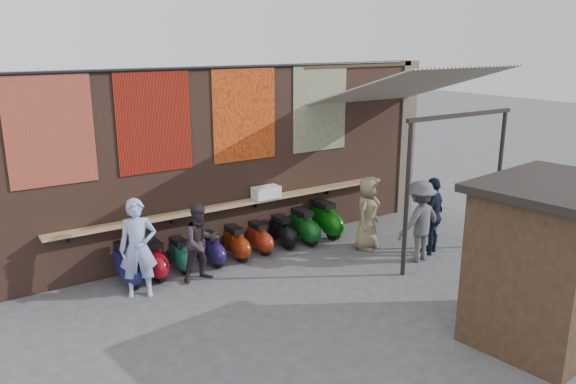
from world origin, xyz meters
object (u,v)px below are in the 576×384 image
(shopper_navy, at_px, (432,216))
(scooter_stool_8, at_px, (326,220))
(diner_right, at_px, (201,243))
(shopper_grey, at_px, (419,221))
(scooter_stool_1, at_px, (153,260))
(shopper_tan, at_px, (368,213))
(scooter_stool_2, at_px, (181,255))
(scooter_stool_6, at_px, (283,232))
(market_stall, at_px, (549,266))
(scooter_stool_4, at_px, (236,243))
(scooter_stool_3, at_px, (212,249))
(diner_left, at_px, (138,248))
(scooter_stool_0, at_px, (127,265))
(shelf_box, at_px, (266,192))
(scooter_stool_7, at_px, (304,227))
(scooter_stool_5, at_px, (260,238))

(shopper_navy, bearing_deg, scooter_stool_8, -80.65)
(diner_right, relative_size, shopper_grey, 0.89)
(scooter_stool_1, xyz_separation_m, shopper_tan, (4.55, -1.09, 0.44))
(scooter_stool_2, xyz_separation_m, scooter_stool_6, (2.47, 0.01, 0.01))
(scooter_stool_2, distance_m, market_stall, 6.73)
(scooter_stool_4, relative_size, shopper_navy, 0.43)
(scooter_stool_1, xyz_separation_m, scooter_stool_3, (1.26, -0.02, -0.05))
(scooter_stool_2, distance_m, diner_right, 0.79)
(scooter_stool_3, xyz_separation_m, diner_left, (-1.74, -0.58, 0.58))
(scooter_stool_3, distance_m, diner_right, 0.88)
(scooter_stool_4, distance_m, diner_right, 1.28)
(scooter_stool_0, xyz_separation_m, scooter_stool_3, (1.78, 0.01, -0.06))
(scooter_stool_8, bearing_deg, shelf_box, 169.79)
(diner_right, bearing_deg, shelf_box, 22.91)
(scooter_stool_7, relative_size, diner_left, 0.45)
(scooter_stool_0, height_order, scooter_stool_6, scooter_stool_0)
(diner_left, bearing_deg, scooter_stool_7, 29.11)
(scooter_stool_5, height_order, diner_left, diner_left)
(scooter_stool_8, relative_size, shopper_tan, 0.54)
(shopper_navy, bearing_deg, shopper_grey, -7.77)
(scooter_stool_4, xyz_separation_m, scooter_stool_7, (1.76, -0.01, 0.04))
(scooter_stool_2, relative_size, shopper_navy, 0.41)
(scooter_stool_0, xyz_separation_m, scooter_stool_6, (3.57, 0.07, -0.05))
(scooter_stool_7, bearing_deg, shopper_navy, -46.09)
(scooter_stool_5, relative_size, scooter_stool_8, 0.79)
(shelf_box, xyz_separation_m, scooter_stool_8, (1.47, -0.27, -0.83))
(shelf_box, height_order, scooter_stool_4, shelf_box)
(scooter_stool_2, xyz_separation_m, diner_left, (-1.05, -0.63, 0.58))
(shelf_box, xyz_separation_m, diner_left, (-3.25, -0.90, -0.34))
(scooter_stool_3, xyz_separation_m, scooter_stool_4, (0.56, -0.00, 0.01))
(scooter_stool_6, bearing_deg, scooter_stool_2, -179.86)
(scooter_stool_5, height_order, shopper_tan, shopper_tan)
(scooter_stool_0, relative_size, scooter_stool_2, 1.20)
(shopper_tan, bearing_deg, scooter_stool_7, 104.71)
(scooter_stool_4, height_order, shopper_tan, shopper_tan)
(shopper_grey, height_order, shopper_tan, shopper_grey)
(shopper_tan, distance_m, market_stall, 4.49)
(scooter_stool_0, bearing_deg, diner_right, -24.10)
(shopper_navy, bearing_deg, scooter_stool_4, -50.92)
(shelf_box, height_order, scooter_stool_0, shelf_box)
(scooter_stool_3, relative_size, scooter_stool_5, 1.00)
(scooter_stool_3, bearing_deg, scooter_stool_4, -0.45)
(scooter_stool_4, height_order, shopper_grey, shopper_grey)
(scooter_stool_1, distance_m, shopper_tan, 4.70)
(shopper_tan, bearing_deg, scooter_stool_6, 115.18)
(scooter_stool_2, relative_size, scooter_stool_7, 0.86)
(scooter_stool_6, bearing_deg, shelf_box, 135.77)
(scooter_stool_2, bearing_deg, diner_left, -149.03)
(scooter_stool_7, distance_m, diner_left, 4.13)
(scooter_stool_4, height_order, diner_left, diner_left)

